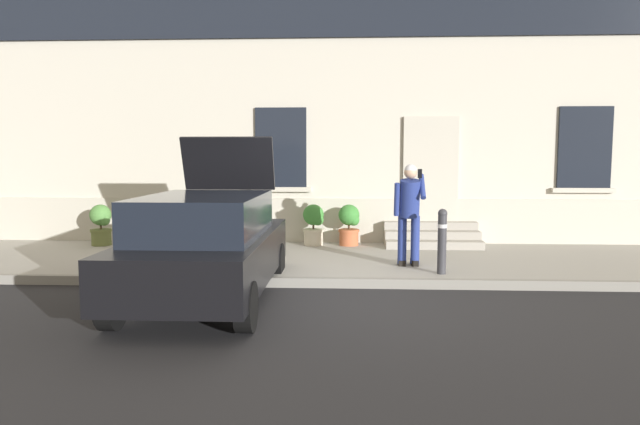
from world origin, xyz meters
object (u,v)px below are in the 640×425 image
at_px(hatchback_car_black, 207,245).
at_px(bollard_near_person, 442,239).
at_px(bollard_far_left, 197,237).
at_px(planter_cream, 314,224).
at_px(planter_olive, 101,224).
at_px(person_on_phone, 409,208).
at_px(planter_charcoal, 205,225).
at_px(planter_terracotta, 349,224).

bearing_deg(hatchback_car_black, bollard_near_person, 20.86).
bearing_deg(bollard_far_left, planter_cream, 58.43).
bearing_deg(planter_cream, hatchback_car_black, -106.63).
height_order(hatchback_car_black, planter_olive, hatchback_car_black).
distance_m(hatchback_car_black, planter_olive, 5.04).
relative_size(bollard_near_person, bollard_far_left, 1.00).
xyz_separation_m(person_on_phone, planter_cream, (-1.76, 2.24, -0.54)).
xyz_separation_m(person_on_phone, planter_charcoal, (-3.99, 1.87, -0.54)).
relative_size(bollard_far_left, planter_terracotta, 1.22).
distance_m(planter_olive, planter_terracotta, 5.21).
bearing_deg(planter_terracotta, planter_charcoal, -172.87).
height_order(bollard_far_left, planter_terracotta, bollard_far_left).
bearing_deg(planter_olive, planter_cream, 3.32).
height_order(bollard_far_left, planter_charcoal, bollard_far_left).
bearing_deg(bollard_far_left, planter_charcoal, 101.44).
distance_m(hatchback_car_black, bollard_near_person, 3.70).
height_order(bollard_near_person, planter_charcoal, bollard_near_person).
distance_m(person_on_phone, planter_terracotta, 2.52).
distance_m(bollard_far_left, planter_terracotta, 3.76).
bearing_deg(planter_terracotta, planter_cream, -179.88).
bearing_deg(person_on_phone, bollard_far_left, 174.83).
bearing_deg(bollard_near_person, hatchback_car_black, -159.14).
xyz_separation_m(hatchback_car_black, planter_olive, (-3.22, 3.88, -0.19)).
height_order(hatchback_car_black, bollard_far_left, hatchback_car_black).
height_order(bollard_near_person, bollard_far_left, same).
height_order(planter_charcoal, planter_cream, same).
distance_m(planter_olive, planter_cream, 4.46).
bearing_deg(planter_olive, person_on_phone, -17.70).
bearing_deg(bollard_near_person, planter_olive, 159.02).
height_order(hatchback_car_black, bollard_near_person, hatchback_car_black).
height_order(planter_olive, planter_terracotta, same).
height_order(bollard_far_left, planter_olive, bollard_far_left).
height_order(planter_olive, planter_charcoal, same).
bearing_deg(planter_charcoal, bollard_near_person, -28.82).
height_order(person_on_phone, planter_charcoal, person_on_phone).
xyz_separation_m(bollard_near_person, bollard_far_left, (-3.95, 0.00, 0.00)).
bearing_deg(bollard_near_person, planter_cream, 128.24).
bearing_deg(planter_charcoal, planter_olive, 177.12).
xyz_separation_m(hatchback_car_black, planter_cream, (1.24, 4.14, -0.19)).
xyz_separation_m(bollard_near_person, planter_olive, (-6.68, 2.56, -0.11)).
bearing_deg(planter_terracotta, person_on_phone, -65.75).
xyz_separation_m(planter_olive, planter_charcoal, (2.23, -0.11, 0.00)).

